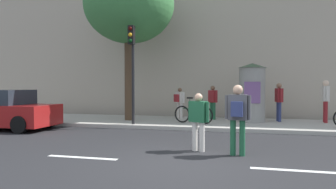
{
  "coord_description": "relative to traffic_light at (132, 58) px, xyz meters",
  "views": [
    {
      "loc": [
        1.42,
        -6.81,
        1.73
      ],
      "look_at": [
        -0.78,
        2.0,
        1.47
      ],
      "focal_mm": 33.85,
      "sensor_mm": 36.0,
      "label": 1
    }
  ],
  "objects": [
    {
      "name": "bicycle_upright",
      "position": [
        2.34,
        0.96,
        -2.3
      ],
      "size": [
        1.71,
        0.56,
        1.09
      ],
      "color": "black",
      "rests_on": "sidewalk_curb"
    },
    {
      "name": "pedestrian_in_light_jacket",
      "position": [
        2.96,
        2.72,
        -1.78
      ],
      "size": [
        0.45,
        0.46,
        1.57
      ],
      "color": "#1E5938",
      "rests_on": "sidewalk_curb"
    },
    {
      "name": "street_tree",
      "position": [
        -0.7,
        1.52,
        2.5
      ],
      "size": [
        4.08,
        4.08,
        6.97
      ],
      "color": "#4C3826",
      "rests_on": "sidewalk_curb"
    },
    {
      "name": "pedestrian_near_pole",
      "position": [
        7.75,
        2.6,
        -1.62
      ],
      "size": [
        0.26,
        0.63,
        1.8
      ],
      "color": "maroon",
      "rests_on": "sidewalk_curb"
    },
    {
      "name": "lane_markings",
      "position": [
        3.08,
        -5.24,
        -2.84
      ],
      "size": [
        25.8,
        0.16,
        0.01
      ],
      "color": "silver",
      "rests_on": "ground_plane"
    },
    {
      "name": "pedestrian_with_backpack",
      "position": [
        3.27,
        -3.81,
        -1.95
      ],
      "size": [
        0.58,
        0.39,
        1.53
      ],
      "color": "silver",
      "rests_on": "ground_plane"
    },
    {
      "name": "poster_column",
      "position": [
        4.72,
        2.05,
        -1.4
      ],
      "size": [
        1.2,
        1.2,
        2.54
      ],
      "color": "gray",
      "rests_on": "sidewalk_curb"
    },
    {
      "name": "traffic_light",
      "position": [
        0.0,
        0.0,
        0.0
      ],
      "size": [
        0.24,
        0.45,
        3.97
      ],
      "color": "black",
      "rests_on": "sidewalk_curb"
    },
    {
      "name": "sidewalk_curb",
      "position": [
        3.08,
        1.76,
        -2.77
      ],
      "size": [
        36.0,
        4.0,
        0.15
      ],
      "primitive_type": "cube",
      "color": "#B2ADA3",
      "rests_on": "ground_plane"
    },
    {
      "name": "ground_plane",
      "position": [
        3.08,
        -5.24,
        -2.84
      ],
      "size": [
        80.0,
        80.0,
        0.0
      ],
      "primitive_type": "plane",
      "color": "#232326"
    },
    {
      "name": "pedestrian_in_red_top",
      "position": [
        1.37,
        2.75,
        -1.82
      ],
      "size": [
        0.53,
        0.53,
        1.47
      ],
      "color": "silver",
      "rests_on": "sidewalk_curb"
    },
    {
      "name": "building_backdrop",
      "position": [
        3.08,
        6.76,
        2.89
      ],
      "size": [
        36.0,
        5.0,
        11.46
      ],
      "primitive_type": "cube",
      "color": "#B7A893",
      "rests_on": "ground_plane"
    },
    {
      "name": "pedestrian_with_bag",
      "position": [
        4.28,
        -4.12,
        -1.79
      ],
      "size": [
        0.63,
        0.41,
        1.74
      ],
      "color": "#1E5938",
      "rests_on": "ground_plane"
    },
    {
      "name": "pedestrian_tallest",
      "position": [
        5.87,
        2.63,
        -1.69
      ],
      "size": [
        0.33,
        0.66,
        1.68
      ],
      "color": "navy",
      "rests_on": "sidewalk_curb"
    },
    {
      "name": "parked_car_red",
      "position": [
        -4.95,
        -1.48,
        -2.1
      ],
      "size": [
        4.23,
        1.96,
        1.56
      ],
      "color": "maroon",
      "rests_on": "ground_plane"
    }
  ]
}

